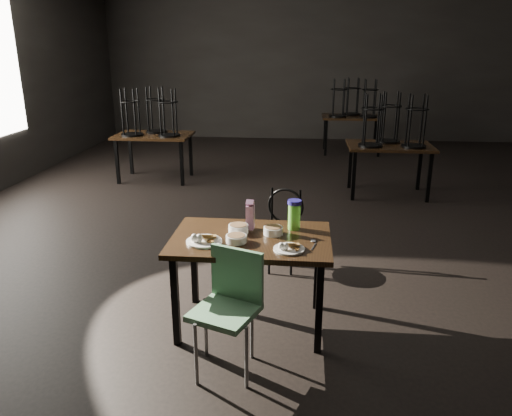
# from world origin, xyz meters

# --- Properties ---
(room) EXTENTS (12.00, 12.04, 3.22)m
(room) POSITION_xyz_m (-0.06, 0.01, 2.33)
(room) COLOR black
(room) RESTS_ON ground
(main_table) EXTENTS (1.20, 0.80, 0.75)m
(main_table) POSITION_xyz_m (-0.80, -2.24, 0.67)
(main_table) COLOR black
(main_table) RESTS_ON ground
(plate_left) EXTENTS (0.26, 0.26, 0.09)m
(plate_left) POSITION_xyz_m (-1.13, -2.38, 0.77)
(plate_left) COLOR white
(plate_left) RESTS_ON main_table
(plate_right) EXTENTS (0.22, 0.22, 0.07)m
(plate_right) POSITION_xyz_m (-0.51, -2.46, 0.77)
(plate_right) COLOR white
(plate_right) RESTS_ON main_table
(bowl_near) EXTENTS (0.15, 0.15, 0.06)m
(bowl_near) POSITION_xyz_m (-0.91, -2.15, 0.78)
(bowl_near) COLOR white
(bowl_near) RESTS_ON main_table
(bowl_far) EXTENTS (0.15, 0.15, 0.06)m
(bowl_far) POSITION_xyz_m (-0.64, -2.17, 0.78)
(bowl_far) COLOR white
(bowl_far) RESTS_ON main_table
(bowl_big) EXTENTS (0.15, 0.15, 0.05)m
(bowl_big) POSITION_xyz_m (-0.90, -2.35, 0.78)
(bowl_big) COLOR white
(bowl_big) RESTS_ON main_table
(juice_carton) EXTENTS (0.07, 0.07, 0.24)m
(juice_carton) POSITION_xyz_m (-0.82, -2.07, 0.86)
(juice_carton) COLOR #861866
(juice_carton) RESTS_ON main_table
(water_bottle) EXTENTS (0.13, 0.13, 0.24)m
(water_bottle) POSITION_xyz_m (-0.48, -2.04, 0.87)
(water_bottle) COLOR #74E042
(water_bottle) RESTS_ON main_table
(spoon) EXTENTS (0.06, 0.21, 0.01)m
(spoon) POSITION_xyz_m (-0.33, -2.30, 0.75)
(spoon) COLOR silver
(spoon) RESTS_ON main_table
(bentwood_chair) EXTENTS (0.40, 0.40, 0.80)m
(bentwood_chair) POSITION_xyz_m (-0.60, -1.15, 0.47)
(bentwood_chair) COLOR black
(bentwood_chair) RESTS_ON ground
(school_chair) EXTENTS (0.51, 0.51, 0.84)m
(school_chair) POSITION_xyz_m (-0.89, -2.79, 0.51)
(school_chair) COLOR #6DAA79
(school_chair) RESTS_ON ground
(bg_table_left) EXTENTS (1.20, 0.80, 1.48)m
(bg_table_left) POSITION_xyz_m (-2.83, 2.04, 0.78)
(bg_table_left) COLOR black
(bg_table_left) RESTS_ON ground
(bg_table_right) EXTENTS (1.20, 0.80, 1.48)m
(bg_table_right) POSITION_xyz_m (0.81, 1.52, 0.78)
(bg_table_right) COLOR black
(bg_table_right) RESTS_ON ground
(bg_table_far) EXTENTS (1.20, 0.80, 1.48)m
(bg_table_far) POSITION_xyz_m (0.53, 4.49, 0.78)
(bg_table_far) COLOR black
(bg_table_far) RESTS_ON ground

